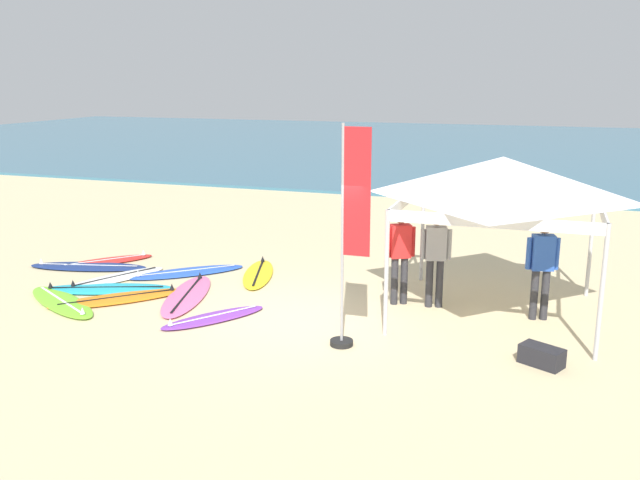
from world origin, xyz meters
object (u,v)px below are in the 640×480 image
at_px(person_red, 400,251).
at_px(surfboard_white, 115,278).
at_px(surfboard_lime, 62,302).
at_px(surfboard_cyan, 106,289).
at_px(surfboard_red, 106,261).
at_px(surfboard_yellow, 258,274).
at_px(surfboard_orange, 118,298).
at_px(person_blue, 542,263).
at_px(surfboard_purple, 213,318).
at_px(banner_flag, 350,247).
at_px(surfboard_navy, 88,266).
at_px(canopy_tent, 502,178).
at_px(surfboard_blue, 186,272).
at_px(gear_bag_near_tent, 542,356).
at_px(person_grey, 436,254).
at_px(surfboard_pink, 187,295).

bearing_deg(person_red, surfboard_white, -176.15).
height_order(surfboard_lime, surfboard_cyan, same).
height_order(surfboard_lime, surfboard_red, same).
distance_m(surfboard_yellow, surfboard_orange, 2.93).
bearing_deg(person_blue, surfboard_orange, -168.89).
distance_m(surfboard_yellow, person_red, 3.39).
height_order(surfboard_cyan, surfboard_orange, same).
height_order(surfboard_purple, surfboard_red, same).
relative_size(surfboard_white, surfboard_red, 1.16).
bearing_deg(surfboard_red, banner_flag, -23.85).
distance_m(surfboard_cyan, surfboard_orange, 0.71).
bearing_deg(surfboard_yellow, banner_flag, -46.69).
bearing_deg(surfboard_navy, surfboard_lime, -63.79).
relative_size(surfboard_cyan, surfboard_navy, 1.00).
distance_m(surfboard_yellow, surfboard_cyan, 3.05).
bearing_deg(surfboard_lime, person_red, 18.83).
bearing_deg(surfboard_yellow, surfboard_cyan, -141.95).
xyz_separation_m(canopy_tent, person_red, (-1.69, -0.02, -1.40)).
height_order(surfboard_blue, gear_bag_near_tent, gear_bag_near_tent).
bearing_deg(surfboard_navy, person_blue, -1.11).
xyz_separation_m(surfboard_purple, person_grey, (3.46, 1.87, 0.95)).
xyz_separation_m(canopy_tent, surfboard_purple, (-4.52, -1.85, -2.35)).
bearing_deg(gear_bag_near_tent, surfboard_yellow, 153.64).
relative_size(surfboard_red, surfboard_orange, 0.86).
bearing_deg(surfboard_white, surfboard_blue, 35.87).
xyz_separation_m(surfboard_lime, surfboard_purple, (3.01, 0.15, 0.00)).
bearing_deg(surfboard_orange, surfboard_red, 130.15).
height_order(surfboard_orange, person_red, person_red).
bearing_deg(surfboard_pink, banner_flag, -20.09).
distance_m(surfboard_navy, gear_bag_near_tent, 9.65).
bearing_deg(surfboard_yellow, surfboard_navy, -169.96).
bearing_deg(person_red, surfboard_cyan, -169.17).
relative_size(surfboard_yellow, surfboard_blue, 0.99).
bearing_deg(surfboard_yellow, surfboard_lime, -133.68).
bearing_deg(gear_bag_near_tent, surfboard_blue, 161.13).
relative_size(surfboard_yellow, surfboard_lime, 0.94).
distance_m(surfboard_white, surfboard_blue, 1.44).
height_order(surfboard_navy, banner_flag, banner_flag).
bearing_deg(surfboard_pink, person_blue, 7.98).
distance_m(surfboard_blue, surfboard_purple, 2.92).
distance_m(surfboard_yellow, surfboard_blue, 1.53).
bearing_deg(person_grey, surfboard_yellow, 168.41).
bearing_deg(banner_flag, surfboard_purple, 171.61).
distance_m(canopy_tent, surfboard_white, 7.87).
xyz_separation_m(surfboard_orange, person_grey, (5.61, 1.52, 0.95)).
bearing_deg(surfboard_cyan, gear_bag_near_tent, -6.60).
xyz_separation_m(surfboard_pink, surfboard_red, (-2.92, 1.56, 0.00)).
bearing_deg(surfboard_cyan, banner_flag, -12.30).
xyz_separation_m(surfboard_red, surfboard_navy, (-0.11, -0.50, -0.00)).
relative_size(canopy_tent, surfboard_purple, 1.75).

